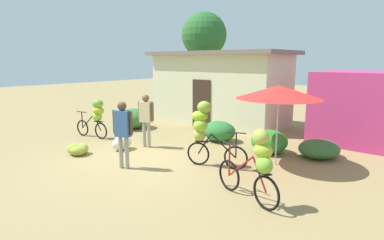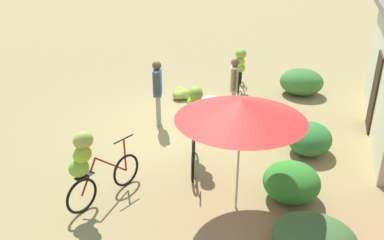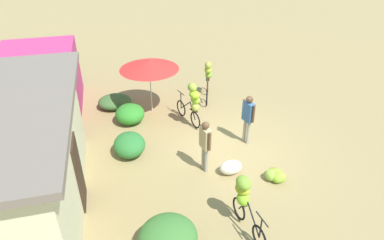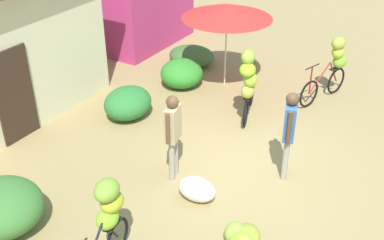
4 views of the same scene
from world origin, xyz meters
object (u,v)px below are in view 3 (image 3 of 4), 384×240
(banana_pile_on_ground, at_px, (275,176))
(produce_sack, at_px, (231,167))
(bicycle_leftmost, at_px, (244,198))
(person_vendor, at_px, (205,141))
(person_bystander, at_px, (248,114))
(shop_pink, at_px, (40,80))
(building_low, at_px, (18,162))
(bicycle_center_loaded, at_px, (208,77))
(market_umbrella, at_px, (149,65))
(bicycle_near_pile, at_px, (193,101))

(banana_pile_on_ground, xyz_separation_m, produce_sack, (0.60, 1.17, 0.06))
(bicycle_leftmost, bearing_deg, person_vendor, 8.62)
(banana_pile_on_ground, bearing_deg, person_bystander, 3.24)
(shop_pink, bearing_deg, banana_pile_on_ground, -131.79)
(building_low, height_order, person_vendor, building_low)
(banana_pile_on_ground, relative_size, person_vendor, 0.43)
(produce_sack, bearing_deg, person_bystander, -36.14)
(shop_pink, distance_m, person_bystander, 8.14)
(person_bystander, bearing_deg, banana_pile_on_ground, -176.76)
(shop_pink, bearing_deg, person_vendor, -136.01)
(shop_pink, relative_size, person_bystander, 1.81)
(bicycle_center_loaded, xyz_separation_m, banana_pile_on_ground, (-5.73, -0.40, -0.71))
(building_low, relative_size, person_bystander, 3.56)
(bicycle_center_loaded, distance_m, produce_sack, 5.22)
(person_vendor, xyz_separation_m, person_bystander, (1.09, -1.78, 0.03))
(bicycle_center_loaded, height_order, banana_pile_on_ground, bicycle_center_loaded)
(produce_sack, distance_m, person_bystander, 1.99)
(building_low, bearing_deg, person_vendor, -83.91)
(bicycle_leftmost, distance_m, produce_sack, 2.05)
(market_umbrella, height_order, produce_sack, market_umbrella)
(person_bystander, bearing_deg, produce_sack, 143.86)
(building_low, distance_m, person_vendor, 4.90)
(bicycle_leftmost, xyz_separation_m, produce_sack, (1.90, -0.38, -0.66))
(bicycle_near_pile, relative_size, banana_pile_on_ground, 2.38)
(market_umbrella, height_order, bicycle_center_loaded, market_umbrella)
(banana_pile_on_ground, distance_m, produce_sack, 1.32)
(bicycle_leftmost, bearing_deg, market_umbrella, 12.44)
(shop_pink, height_order, person_bystander, shop_pink)
(shop_pink, relative_size, person_vendor, 1.87)
(produce_sack, height_order, person_vendor, person_vendor)
(market_umbrella, distance_m, person_vendor, 4.23)
(person_bystander, bearing_deg, bicycle_leftmost, 156.85)
(person_vendor, height_order, person_bystander, person_bystander)
(produce_sack, xyz_separation_m, person_vendor, (0.36, 0.72, 0.83))
(bicycle_center_loaded, bearing_deg, shop_pink, 85.05)
(person_vendor, bearing_deg, bicycle_center_loaded, -17.31)
(bicycle_near_pile, distance_m, person_bystander, 2.11)
(bicycle_near_pile, xyz_separation_m, person_vendor, (-2.57, 0.27, 0.03))
(produce_sack, height_order, person_bystander, person_bystander)
(bicycle_near_pile, bearing_deg, produce_sack, -171.32)
(bicycle_leftmost, distance_m, banana_pile_on_ground, 2.15)
(bicycle_leftmost, bearing_deg, banana_pile_on_ground, -49.91)
(building_low, xyz_separation_m, person_bystander, (1.61, -6.61, -0.51))
(bicycle_near_pile, bearing_deg, shop_pink, 62.95)
(bicycle_center_loaded, distance_m, banana_pile_on_ground, 5.79)
(produce_sack, xyz_separation_m, person_bystander, (1.45, -1.06, 0.87))
(bicycle_near_pile, height_order, bicycle_center_loaded, bicycle_near_pile)
(banana_pile_on_ground, distance_m, person_bystander, 2.25)
(person_vendor, bearing_deg, shop_pink, 43.99)
(shop_pink, distance_m, produce_sack, 8.25)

